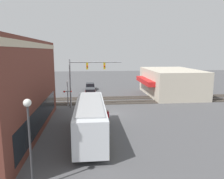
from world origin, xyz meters
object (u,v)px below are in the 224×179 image
pedestrian_at_crossing (81,102)px  pedestrian_near_bus (108,117)px  city_bus (90,118)px  parked_car_red (90,93)px  streetlamp (30,137)px  crossing_signal (68,91)px  parked_car_black (90,86)px

pedestrian_at_crossing → pedestrian_near_bus: 7.93m
city_bus → pedestrian_at_crossing: (10.45, 1.35, -0.96)m
city_bus → parked_car_red: 18.25m
streetlamp → crossing_signal: bearing=-0.7°
parked_car_black → pedestrian_near_bus: size_ratio=2.51×
pedestrian_near_bus → pedestrian_at_crossing: bearing=23.6°
city_bus → streetlamp: 8.24m
streetlamp → parked_car_black: (32.73, -3.34, -2.50)m
streetlamp → parked_car_black: 33.00m
pedestrian_at_crossing → city_bus: bearing=-172.6°
city_bus → pedestrian_at_crossing: 10.58m
parked_car_red → pedestrian_near_bus: bearing=-173.1°
pedestrian_at_crossing → pedestrian_near_bus: pedestrian_at_crossing is taller
pedestrian_near_bus → streetlamp: bearing=154.0°
streetlamp → parked_car_red: streetlamp is taller
crossing_signal → parked_car_black: size_ratio=0.90×
streetlamp → parked_car_black: size_ratio=1.26×
parked_car_red → parked_car_black: 7.10m
pedestrian_near_bus → parked_car_black: bearing=4.7°
city_bus → crossing_signal: (11.06, 3.12, 0.47)m
city_bus → parked_car_red: size_ratio=2.38×
parked_car_black → pedestrian_at_crossing: (-14.87, 1.35, 0.21)m
parked_car_red → parked_car_black: (7.10, -0.00, -0.04)m
parked_car_black → streetlamp: bearing=174.2°
city_bus → streetlamp: (-7.42, 3.34, 1.34)m
parked_car_red → pedestrian_near_bus: pedestrian_near_bus is taller
crossing_signal → city_bus: bearing=-164.2°
parked_car_red → parked_car_black: parked_car_red is taller
crossing_signal → parked_car_red: bearing=-23.6°
parked_car_red → parked_car_black: bearing=-0.0°
city_bus → pedestrian_near_bus: (3.18, -1.83, -0.97)m
pedestrian_near_bus → city_bus: bearing=150.1°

